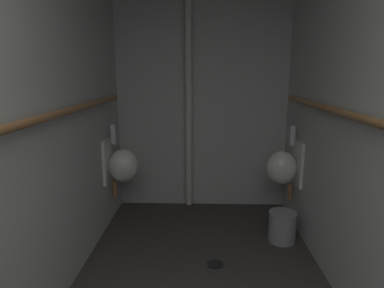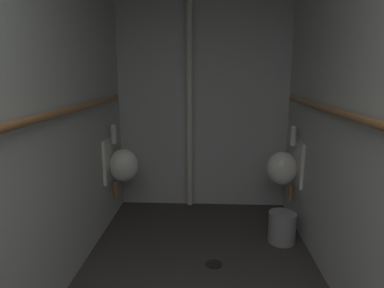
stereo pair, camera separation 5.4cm
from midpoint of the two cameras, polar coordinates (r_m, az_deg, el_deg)
The scene contains 10 objects.
wall_left at distance 2.16m, azimuth -26.56°, elevation 4.28°, with size 0.06×3.90×2.59m, color #B4B9B4.
wall_right at distance 2.13m, azimuth 28.54°, elevation 4.00°, with size 0.06×3.90×2.59m, color #B4B9B4.
wall_back at distance 3.81m, azimuth 1.27°, elevation 8.40°, with size 2.04×0.06×2.59m, color #B4B9B4.
urinal_left_mid at distance 3.46m, azimuth -12.47°, elevation -3.46°, with size 0.32×0.30×0.76m.
urinal_right_mid at distance 3.42m, azimuth 14.91°, elevation -3.77°, with size 0.32×0.30×0.76m.
supply_pipe_left at distance 2.12m, azimuth -24.35°, elevation 4.17°, with size 0.06×3.14×0.06m.
supply_pipe_right at distance 2.07m, azimuth 26.60°, elevation 3.79°, with size 0.06×3.14×0.06m.
standpipe_back_wall at distance 3.71m, azimuth -1.04°, elevation 8.29°, with size 0.07×0.07×2.54m, color beige.
floor_drain at distance 2.92m, azimuth 3.38°, elevation -19.73°, with size 0.14×0.14×0.01m, color black.
waste_bin at distance 3.29m, azimuth 14.60°, elevation -13.48°, with size 0.25×0.25×0.29m, color gray.
Camera 1 is at (0.00, 0.00, 1.54)m, focal length 31.27 mm.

